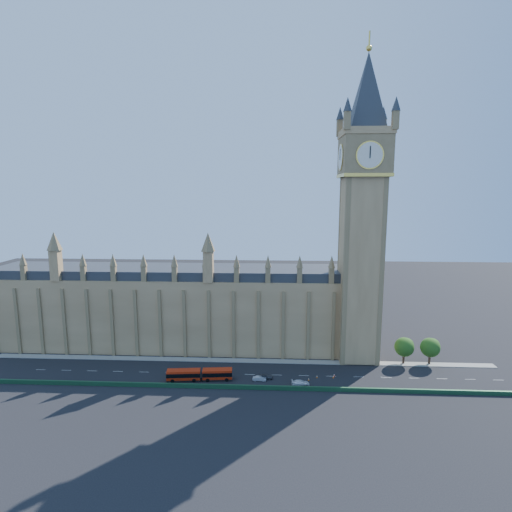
{
  "coord_description": "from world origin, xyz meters",
  "views": [
    {
      "loc": [
        11.36,
        -111.18,
        53.69
      ],
      "look_at": [
        5.35,
        10.0,
        34.1
      ],
      "focal_mm": 28.0,
      "sensor_mm": 36.0,
      "label": 1
    }
  ],
  "objects_px": {
    "car_grey": "(265,377)",
    "car_silver": "(259,379)",
    "red_bus": "(200,375)",
    "car_white": "(300,383)"
  },
  "relations": [
    {
      "from": "red_bus",
      "to": "car_grey",
      "type": "xyz_separation_m",
      "value": [
        18.87,
        1.67,
        -0.95
      ]
    },
    {
      "from": "car_grey",
      "to": "car_silver",
      "type": "height_order",
      "value": "car_grey"
    },
    {
      "from": "car_grey",
      "to": "car_silver",
      "type": "xyz_separation_m",
      "value": [
        -1.64,
        -1.21,
        -0.08
      ]
    },
    {
      "from": "red_bus",
      "to": "car_white",
      "type": "bearing_deg",
      "value": -9.01
    },
    {
      "from": "red_bus",
      "to": "car_silver",
      "type": "xyz_separation_m",
      "value": [
        17.23,
        0.46,
        -1.03
      ]
    },
    {
      "from": "car_grey",
      "to": "car_silver",
      "type": "distance_m",
      "value": 2.04
    },
    {
      "from": "car_silver",
      "to": "car_white",
      "type": "relative_size",
      "value": 0.79
    },
    {
      "from": "car_white",
      "to": "red_bus",
      "type": "bearing_deg",
      "value": 83.17
    },
    {
      "from": "car_grey",
      "to": "car_white",
      "type": "xyz_separation_m",
      "value": [
        9.98,
        -3.38,
        -0.0
      ]
    },
    {
      "from": "car_grey",
      "to": "car_silver",
      "type": "bearing_deg",
      "value": 125.48
    }
  ]
}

